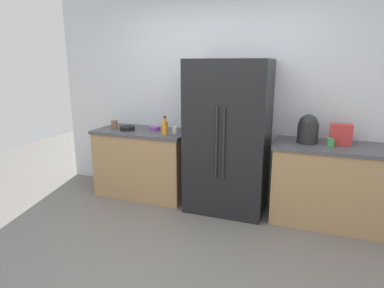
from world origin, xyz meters
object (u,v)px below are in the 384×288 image
Objects in this scene: refrigerator at (228,137)px; toaster at (341,134)px; bowl_b at (155,128)px; rice_cooker at (308,129)px; cup_a at (115,124)px; bowl_a at (127,128)px; bottle_a at (165,127)px; cup_c at (331,143)px; cup_b at (175,130)px.

refrigerator is 8.12× the size of toaster.
toaster is 2.22m from bowl_b.
cup_a is at bearing -179.20° from rice_cooker.
bowl_b is at bearing 23.06° from bowl_a.
bottle_a reaches higher than bowl_b.
cup_c is at bearing -122.25° from toaster.
refrigerator reaches higher than toaster.
refrigerator is 20.53× the size of cup_c.
cup_c is (0.24, -0.09, -0.11)m from rice_cooker.
bottle_a is at bearing -170.42° from refrigerator.
cup_c is 2.45m from bowl_a.
cup_a is 0.73× the size of bowl_b.
cup_a is (-2.45, -0.03, -0.10)m from rice_cooker.
cup_b is at bearing 178.67° from cup_c.
rice_cooker is at bearing -1.20° from bowl_b.
toaster reaches higher than cup_b.
bowl_a is at bearing -177.44° from rice_cooker.
bowl_a is at bearing -15.30° from cup_a.
bottle_a is (-1.97, -0.24, -0.02)m from toaster.
toaster is at bearing 3.53° from cup_b.
toaster reaches higher than cup_c.
cup_b is at bearing -15.30° from bowl_b.
cup_a is 1.23× the size of cup_c.
bowl_a is at bearing -176.33° from toaster.
bowl_a is (-0.58, 0.08, -0.06)m from bottle_a.
cup_b is (-0.68, -0.01, 0.03)m from refrigerator.
bowl_a is at bearing -177.77° from refrigerator.
refrigerator is at bearing 9.58° from bottle_a.
cup_a is 1.30× the size of cup_b.
toaster is 0.34m from rice_cooker.
toaster is at bearing 5.24° from refrigerator.
bottle_a is 0.58m from bowl_a.
bowl_a is at bearing 172.48° from bottle_a.
cup_c is at bearing -21.59° from rice_cooker.
bowl_a is at bearing -175.94° from cup_b.
toaster is 2.06× the size of cup_a.
bowl_a is 1.30× the size of bowl_b.
rice_cooker is at bearing 158.41° from cup_c.
cup_b is at bearing 4.06° from bowl_a.
refrigerator is 0.77m from bottle_a.
bottle_a is 0.34m from bowl_b.
refrigerator is 9.38× the size of bowl_a.
bowl_a reaches higher than bowl_b.
toaster reaches higher than bowl_b.
cup_a is (-1.57, 0.01, 0.05)m from refrigerator.
bowl_b is at bearing 176.42° from cup_c.
refrigerator is at bearing -4.87° from bowl_b.
refrigerator is at bearing 177.59° from cup_c.
refrigerator is at bearing 0.45° from cup_b.
bowl_b is (-2.12, 0.13, -0.02)m from cup_c.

